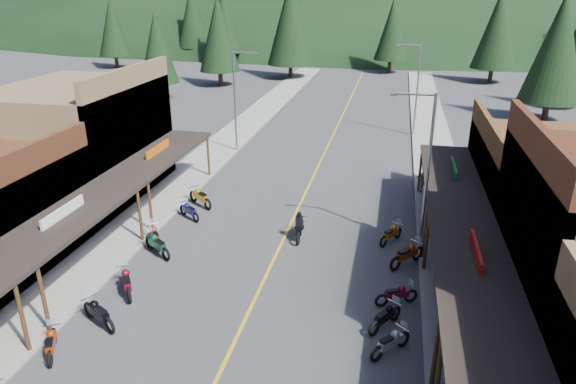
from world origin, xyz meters
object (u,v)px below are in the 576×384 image
Objects in this scene: pine_1 at (223,20)px; bike_east_10 at (407,253)px; bike_west_12 at (200,196)px; pine_4 at (497,29)px; rider_on_bike at (300,227)px; bike_west_8 at (127,281)px; streetlight_2 at (425,166)px; bike_west_6 at (51,342)px; pedestrian_east_a at (456,358)px; pine_3 at (392,29)px; bike_east_7 at (391,341)px; pine_7 at (192,18)px; pine_11 at (558,47)px; pine_2 at (291,21)px; streetlight_3 at (416,86)px; bike_east_8 at (385,316)px; bike_west_9 at (157,244)px; bike_east_9 at (397,294)px; bike_east_11 at (391,233)px; pine_8 at (157,48)px; shop_west_3 at (82,141)px; shop_east_3 at (551,189)px; streetlight_1 at (237,97)px; bike_west_10 at (155,235)px; pine_0 at (112,27)px; bike_west_11 at (189,210)px; pedestrian_east_b at (423,179)px; pine_10 at (218,34)px; bike_west_7 at (98,312)px.

pine_1 reaches higher than bike_east_10.
pine_4 is at bearing 10.96° from bike_west_12.
bike_west_8 is at bearing -137.79° from rider_on_bike.
bike_west_6 is (-13.26, -11.30, -3.92)m from streetlight_2.
rider_on_bike is at bearing -140.69° from pedestrian_east_a.
pine_3 reaches higher than bike_east_7.
pine_7 is 1.01× the size of pine_11.
bike_west_12 is (-25.94, -27.24, -6.54)m from pine_11.
pine_2 is at bearing -175.91° from pine_4.
streetlight_3 is 4.06× the size of bike_east_8.
bike_west_12 is (-12.90, 2.76, -3.81)m from streetlight_2.
bike_west_9 is at bearing -127.55° from pine_11.
bike_west_12 reaches higher than bike_east_9.
bike_east_11 is (11.91, 11.53, 0.02)m from bike_west_6.
pine_11 is at bearing 107.31° from bike_east_10.
pine_8 is (-28.95, 10.00, 1.52)m from streetlight_3.
pedestrian_east_a is (13.74, -6.15, 0.32)m from bike_west_9.
shop_west_3 is at bearing 84.40° from bike_west_9.
streetlight_3 reaches higher than pedestrian_east_a.
streetlight_3 is at bearing 109.99° from shop_east_3.
bike_east_11 is (-1.35, -21.77, -3.90)m from streetlight_3.
streetlight_1 is at bearing -103.98° from pine_3.
bike_west_6 is 0.91× the size of bike_west_10.
bike_east_7 is at bearing -42.29° from bike_west_8.
pine_7 reaches higher than streetlight_2.
pine_7 is at bearing 140.71° from pine_2.
pine_0 is at bearing 129.29° from pine_8.
pine_2 is 47.98m from bike_west_12.
pine_7 is 84.32m from bike_east_8.
bike_east_7 is at bearing -29.53° from bike_east_9.
pine_7 is 77.79m from bike_east_11.
bike_west_11 is at bearing -57.30° from pine_0.
bike_east_8 is at bearing -60.21° from rider_on_bike.
bike_east_10 is at bearing 146.27° from bike_east_9.
pine_3 is at bearing 92.91° from streetlight_2.
rider_on_bike reaches higher than bike_west_11.
pine_3 reaches higher than pedestrian_east_a.
pedestrian_east_b is at bearing -56.85° from pine_7.
bike_west_8 is at bearing -113.37° from streetlight_3.
bike_west_7 is (12.44, -51.37, -6.16)m from pine_10.
pine_2 is at bearing 94.84° from streetlight_1.
bike_east_8 is 14.98m from pedestrian_east_b.
pine_11 is (38.00, -12.00, 0.40)m from pine_10.
streetlight_2 is 78.42m from pine_7.
pine_8 is 5.08× the size of bike_east_8.
bike_east_7 is (12.74, -22.73, -3.90)m from streetlight_1.
pedestrian_east_b is (29.43, -24.36, -4.93)m from pine_8.
pine_10 reaches higher than bike_west_9.
shop_west_3 is 15.38m from bike_west_7.
shop_east_3 reaches higher than pedestrian_east_b.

